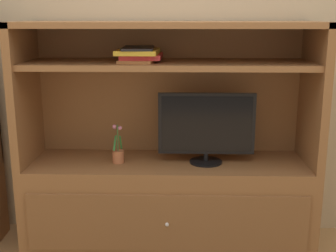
% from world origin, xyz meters
% --- Properties ---
extents(painted_rear_wall, '(6.00, 0.10, 2.80)m').
position_xyz_m(painted_rear_wall, '(0.00, 0.75, 1.40)').
color(painted_rear_wall, tan).
rests_on(painted_rear_wall, ground_plane).
extents(media_console, '(1.87, 0.57, 1.51)m').
position_xyz_m(media_console, '(0.00, 0.41, 0.48)').
color(media_console, brown).
rests_on(media_console, ground_plane).
extents(tv_monitor, '(0.62, 0.21, 0.46)m').
position_xyz_m(tv_monitor, '(0.24, 0.38, 0.86)').
color(tv_monitor, black).
rests_on(tv_monitor, media_console).
extents(potted_plant, '(0.07, 0.10, 0.25)m').
position_xyz_m(potted_plant, '(-0.32, 0.37, 0.68)').
color(potted_plant, '#B26642').
rests_on(potted_plant, media_console).
extents(magazine_stack, '(0.28, 0.34, 0.09)m').
position_xyz_m(magazine_stack, '(-0.18, 0.40, 1.31)').
color(magazine_stack, '#A56638').
rests_on(magazine_stack, media_console).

